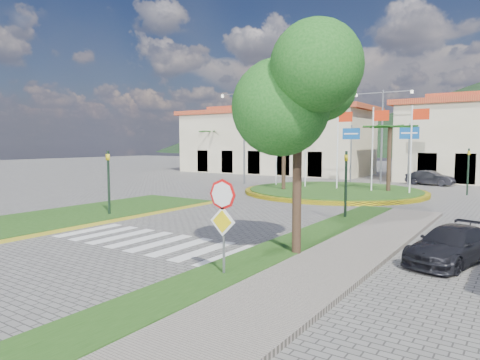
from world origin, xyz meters
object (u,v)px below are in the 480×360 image
Objects in this scene: roundabout_island at (334,191)px; car_dark_a at (308,171)px; deciduous_tree at (298,90)px; car_side_right at (451,245)px; car_dark_b at (430,178)px; white_van at (330,171)px; stop_sign at (223,212)px.

car_dark_a is at bearing 122.00° from roundabout_island.
deciduous_tree is at bearing -159.24° from car_dark_a.
deciduous_tree is at bearing -72.09° from roundabout_island.
car_dark_b is at bearing 117.57° from car_side_right.
car_dark_b is at bearing -105.99° from car_dark_a.
car_dark_a is at bearing 129.06° from white_van.
stop_sign reaches higher than white_van.
white_van is (-11.26, 30.44, -4.49)m from deciduous_tree.
car_side_right is (9.59, -14.97, 0.37)m from roundabout_island.
white_van reaches higher than car_dark_a.
roundabout_island is at bearing 107.91° from deciduous_tree.
roundabout_island is 14.63m from white_van.
car_dark_b is (12.55, -2.76, 0.07)m from car_dark_a.
car_side_right is at bearing -128.15° from white_van.
car_side_right is at bearing 26.42° from deciduous_tree.
roundabout_island reaches higher than car_dark_b.
car_dark_a is (-13.50, 29.81, -4.62)m from deciduous_tree.
deciduous_tree is at bearing -136.24° from white_van.
white_van is 2.33m from car_dark_a.
stop_sign is at bearing -101.18° from deciduous_tree.
deciduous_tree is 33.05m from car_dark_a.
car_dark_b reaches higher than car_side_right.
car_side_right is (4.69, 5.07, -1.25)m from stop_sign.
car_dark_a is 0.86× the size of car_dark_b.
car_dark_a is 12.84m from car_dark_b.
car_dark_b is at bearing -84.70° from white_van.
roundabout_island is 4.79× the size of stop_sign.
stop_sign is 0.71× the size of car_side_right.
car_dark_a is at bearing 114.36° from deciduous_tree.
stop_sign is 0.70× the size of car_dark_b.
car_dark_a is 32.88m from car_side_right.
white_van is at bearing 113.23° from roundabout_island.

